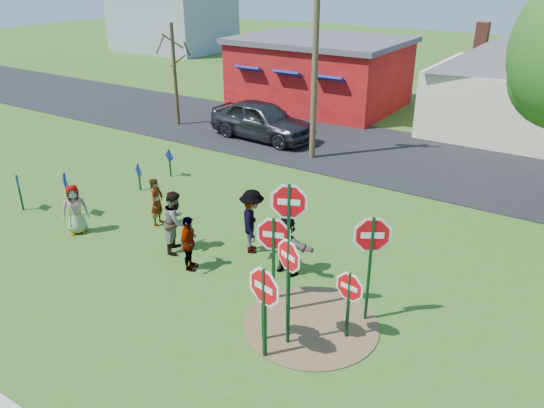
{
  "coord_description": "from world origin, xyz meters",
  "views": [
    {
      "loc": [
        9.26,
        -10.07,
        7.79
      ],
      "look_at": [
        1.62,
        1.76,
        1.37
      ],
      "focal_mm": 35.0,
      "sensor_mm": 36.0,
      "label": 1
    }
  ],
  "objects_px": {
    "suv": "(262,120)",
    "utility_pole": "(315,58)",
    "person_a": "(75,209)",
    "person_b": "(157,202)",
    "stop_sign_b": "(289,216)",
    "stop_sign_d": "(372,244)",
    "stop_sign_a": "(264,294)",
    "stop_sign_c": "(289,269)"
  },
  "relations": [
    {
      "from": "person_b",
      "to": "stop_sign_d",
      "type": "bearing_deg",
      "value": -113.54
    },
    {
      "from": "stop_sign_a",
      "to": "stop_sign_b",
      "type": "xyz_separation_m",
      "value": [
        -0.46,
        1.7,
        0.97
      ]
    },
    {
      "from": "stop_sign_b",
      "to": "person_b",
      "type": "bearing_deg",
      "value": 140.44
    },
    {
      "from": "suv",
      "to": "utility_pole",
      "type": "relative_size",
      "value": 0.65
    },
    {
      "from": "person_a",
      "to": "utility_pole",
      "type": "xyz_separation_m",
      "value": [
        2.81,
        10.2,
        3.48
      ]
    },
    {
      "from": "person_a",
      "to": "person_b",
      "type": "relative_size",
      "value": 1.02
    },
    {
      "from": "stop_sign_a",
      "to": "suv",
      "type": "distance_m",
      "value": 15.61
    },
    {
      "from": "suv",
      "to": "stop_sign_d",
      "type": "bearing_deg",
      "value": -132.44
    },
    {
      "from": "stop_sign_d",
      "to": "person_a",
      "type": "relative_size",
      "value": 1.78
    },
    {
      "from": "stop_sign_c",
      "to": "suv",
      "type": "distance_m",
      "value": 15.21
    },
    {
      "from": "person_a",
      "to": "utility_pole",
      "type": "relative_size",
      "value": 0.2
    },
    {
      "from": "stop_sign_b",
      "to": "person_b",
      "type": "xyz_separation_m",
      "value": [
        -6.0,
        1.77,
        -1.78
      ]
    },
    {
      "from": "stop_sign_c",
      "to": "utility_pole",
      "type": "bearing_deg",
      "value": 136.5
    },
    {
      "from": "stop_sign_a",
      "to": "stop_sign_b",
      "type": "height_order",
      "value": "stop_sign_b"
    },
    {
      "from": "utility_pole",
      "to": "stop_sign_b",
      "type": "bearing_deg",
      "value": -64.14
    },
    {
      "from": "utility_pole",
      "to": "person_a",
      "type": "bearing_deg",
      "value": -105.39
    },
    {
      "from": "stop_sign_b",
      "to": "stop_sign_d",
      "type": "distance_m",
      "value": 1.96
    },
    {
      "from": "stop_sign_b",
      "to": "person_a",
      "type": "bearing_deg",
      "value": 157.26
    },
    {
      "from": "stop_sign_b",
      "to": "suv",
      "type": "relative_size",
      "value": 0.66
    },
    {
      "from": "person_a",
      "to": "utility_pole",
      "type": "distance_m",
      "value": 11.14
    },
    {
      "from": "utility_pole",
      "to": "stop_sign_c",
      "type": "bearing_deg",
      "value": -63.58
    },
    {
      "from": "person_b",
      "to": "person_a",
      "type": "bearing_deg",
      "value": 120.98
    },
    {
      "from": "stop_sign_a",
      "to": "suv",
      "type": "relative_size",
      "value": 0.44
    },
    {
      "from": "stop_sign_d",
      "to": "utility_pole",
      "type": "relative_size",
      "value": 0.35
    },
    {
      "from": "stop_sign_a",
      "to": "person_a",
      "type": "xyz_separation_m",
      "value": [
        -8.18,
        1.64,
        -0.79
      ]
    },
    {
      "from": "stop_sign_a",
      "to": "person_b",
      "type": "distance_m",
      "value": 7.38
    },
    {
      "from": "stop_sign_a",
      "to": "person_b",
      "type": "height_order",
      "value": "stop_sign_a"
    },
    {
      "from": "stop_sign_d",
      "to": "person_a",
      "type": "height_order",
      "value": "stop_sign_d"
    },
    {
      "from": "stop_sign_b",
      "to": "utility_pole",
      "type": "relative_size",
      "value": 0.43
    },
    {
      "from": "utility_pole",
      "to": "suv",
      "type": "bearing_deg",
      "value": 161.97
    },
    {
      "from": "suv",
      "to": "utility_pole",
      "type": "height_order",
      "value": "utility_pole"
    },
    {
      "from": "stop_sign_d",
      "to": "person_b",
      "type": "height_order",
      "value": "stop_sign_d"
    },
    {
      "from": "stop_sign_d",
      "to": "suv",
      "type": "height_order",
      "value": "stop_sign_d"
    },
    {
      "from": "person_a",
      "to": "stop_sign_d",
      "type": "bearing_deg",
      "value": -49.99
    },
    {
      "from": "stop_sign_c",
      "to": "person_a",
      "type": "height_order",
      "value": "stop_sign_c"
    },
    {
      "from": "stop_sign_b",
      "to": "stop_sign_d",
      "type": "bearing_deg",
      "value": -1.48
    },
    {
      "from": "person_b",
      "to": "suv",
      "type": "xyz_separation_m",
      "value": [
        -2.26,
        9.47,
        0.15
      ]
    },
    {
      "from": "stop_sign_c",
      "to": "stop_sign_d",
      "type": "distance_m",
      "value": 2.08
    },
    {
      "from": "stop_sign_a",
      "to": "stop_sign_c",
      "type": "distance_m",
      "value": 0.75
    },
    {
      "from": "stop_sign_b",
      "to": "suv",
      "type": "height_order",
      "value": "stop_sign_b"
    },
    {
      "from": "stop_sign_a",
      "to": "stop_sign_d",
      "type": "xyz_separation_m",
      "value": [
        1.3,
        2.4,
        0.46
      ]
    },
    {
      "from": "person_a",
      "to": "suv",
      "type": "xyz_separation_m",
      "value": [
        -0.54,
        11.29,
        0.14
      ]
    }
  ]
}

